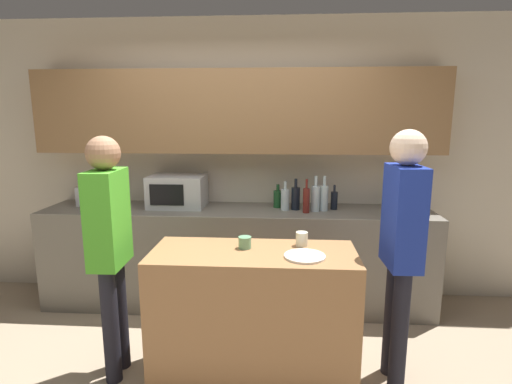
# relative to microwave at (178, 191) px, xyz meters

# --- Properties ---
(back_wall) EXTENTS (6.40, 0.40, 2.70)m
(back_wall) POSITION_rel_microwave_xyz_m (0.57, 0.19, 0.45)
(back_wall) COLOR beige
(back_wall) RESTS_ON ground_plane
(back_counter) EXTENTS (3.60, 0.62, 0.94)m
(back_counter) POSITION_rel_microwave_xyz_m (0.57, -0.08, -0.62)
(back_counter) COLOR #6B665B
(back_counter) RESTS_ON ground_plane
(kitchen_island) EXTENTS (1.36, 0.56, 0.92)m
(kitchen_island) POSITION_rel_microwave_xyz_m (0.81, -1.17, -0.63)
(kitchen_island) COLOR #996B42
(kitchen_island) RESTS_ON ground_plane
(microwave) EXTENTS (0.52, 0.39, 0.30)m
(microwave) POSITION_rel_microwave_xyz_m (0.00, 0.00, 0.00)
(microwave) COLOR #B7BABC
(microwave) RESTS_ON back_counter
(toaster) EXTENTS (0.26, 0.16, 0.18)m
(toaster) POSITION_rel_microwave_xyz_m (-0.84, 0.00, -0.06)
(toaster) COLOR silver
(toaster) RESTS_ON back_counter
(potted_plant) EXTENTS (0.14, 0.14, 0.39)m
(potted_plant) POSITION_rel_microwave_xyz_m (2.10, 0.00, 0.05)
(potted_plant) COLOR #333D4C
(potted_plant) RESTS_ON back_counter
(bottle_0) EXTENTS (0.08, 0.08, 0.22)m
(bottle_0) POSITION_rel_microwave_xyz_m (0.95, 0.02, -0.07)
(bottle_0) COLOR #194723
(bottle_0) RESTS_ON back_counter
(bottle_1) EXTENTS (0.08, 0.08, 0.27)m
(bottle_1) POSITION_rel_microwave_xyz_m (1.02, -0.08, -0.05)
(bottle_1) COLOR silver
(bottle_1) RESTS_ON back_counter
(bottle_2) EXTENTS (0.08, 0.08, 0.29)m
(bottle_2) POSITION_rel_microwave_xyz_m (1.12, -0.05, -0.04)
(bottle_2) COLOR black
(bottle_2) RESTS_ON back_counter
(bottle_3) EXTENTS (0.06, 0.06, 0.31)m
(bottle_3) POSITION_rel_microwave_xyz_m (1.21, -0.17, -0.03)
(bottle_3) COLOR maroon
(bottle_3) RESTS_ON back_counter
(bottle_4) EXTENTS (0.08, 0.08, 0.32)m
(bottle_4) POSITION_rel_microwave_xyz_m (1.30, -0.10, -0.03)
(bottle_4) COLOR silver
(bottle_4) RESTS_ON back_counter
(bottle_5) EXTENTS (0.08, 0.08, 0.32)m
(bottle_5) POSITION_rel_microwave_xyz_m (1.38, -0.07, -0.03)
(bottle_5) COLOR silver
(bottle_5) RESTS_ON back_counter
(bottle_6) EXTENTS (0.06, 0.06, 0.23)m
(bottle_6) POSITION_rel_microwave_xyz_m (1.47, -0.02, -0.06)
(bottle_6) COLOR black
(bottle_6) RESTS_ON back_counter
(plate_on_island) EXTENTS (0.26, 0.26, 0.01)m
(plate_on_island) POSITION_rel_microwave_xyz_m (1.14, -1.26, -0.16)
(plate_on_island) COLOR white
(plate_on_island) RESTS_ON kitchen_island
(cup_0) EXTENTS (0.09, 0.09, 0.08)m
(cup_0) POSITION_rel_microwave_xyz_m (0.75, -1.11, -0.13)
(cup_0) COLOR #649B72
(cup_0) RESTS_ON kitchen_island
(cup_1) EXTENTS (0.08, 0.08, 0.10)m
(cup_1) POSITION_rel_microwave_xyz_m (1.13, -1.03, -0.12)
(cup_1) COLOR beige
(cup_1) RESTS_ON kitchen_island
(person_left) EXTENTS (0.22, 0.35, 1.67)m
(person_left) POSITION_rel_microwave_xyz_m (-0.15, -1.20, -0.09)
(person_left) COLOR black
(person_left) RESTS_ON ground_plane
(person_center) EXTENTS (0.22, 0.35, 1.71)m
(person_center) POSITION_rel_microwave_xyz_m (1.77, -1.14, -0.06)
(person_center) COLOR black
(person_center) RESTS_ON ground_plane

